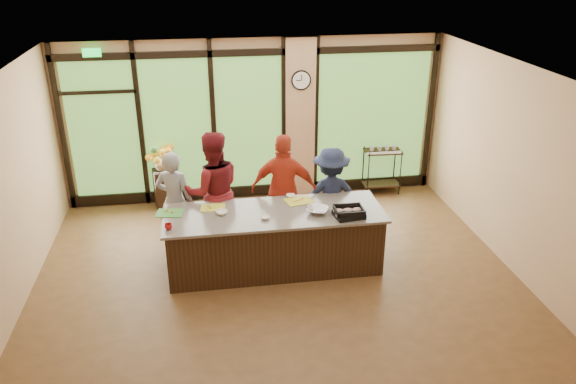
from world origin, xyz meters
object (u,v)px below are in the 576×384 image
object	(u,v)px
cook_left	(175,201)
bar_cart	(382,165)
flower_stand	(165,188)
island_base	(274,241)
cook_right	(331,195)
roasting_pan	(349,214)

from	to	relation	value
cook_left	bar_cart	world-z (taller)	cook_left
cook_left	flower_stand	size ratio (longest dim) A/B	2.30
island_base	cook_left	distance (m)	1.70
cook_left	cook_right	world-z (taller)	cook_left
cook_right	bar_cart	xyz separation A→B (m)	(1.43, 1.74, -0.22)
cook_right	roasting_pan	size ratio (longest dim) A/B	3.89
cook_left	flower_stand	world-z (taller)	cook_left
cook_right	flower_stand	xyz separation A→B (m)	(-2.73, 1.74, -0.44)
cook_left	island_base	bearing A→B (deg)	173.61
cook_right	flower_stand	size ratio (longest dim) A/B	2.23
island_base	roasting_pan	size ratio (longest dim) A/B	7.56
island_base	roasting_pan	distance (m)	1.20
cook_left	roasting_pan	size ratio (longest dim) A/B	4.02
roasting_pan	bar_cart	world-z (taller)	roasting_pan
roasting_pan	bar_cart	size ratio (longest dim) A/B	0.43
roasting_pan	bar_cart	distance (m)	3.12
flower_stand	bar_cart	xyz separation A→B (m)	(4.16, 0.00, 0.22)
cook_left	cook_right	bearing A→B (deg)	-159.63
cook_right	bar_cart	world-z (taller)	cook_right
cook_left	flower_stand	distance (m)	1.73
roasting_pan	bar_cart	bearing A→B (deg)	54.95
roasting_pan	bar_cart	xyz separation A→B (m)	(1.40, 2.77, -0.38)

